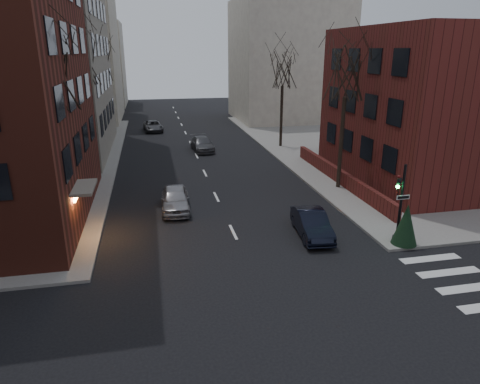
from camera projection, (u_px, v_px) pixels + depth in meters
name	position (u px, v px, depth m)	size (l,w,h in m)	color
sidewalk_far_right	(467.00, 142.00, 45.66)	(44.00, 44.00, 0.15)	gray
building_right_brick	(435.00, 107.00, 31.29)	(12.00, 14.00, 11.00)	#5B1D1A
low_wall_right	(339.00, 176.00, 31.42)	(0.35, 16.00, 1.00)	#5B1D1A
building_distant_la	(63.00, 53.00, 57.46)	(14.00, 16.00, 18.00)	beige
building_distant_ra	(287.00, 61.00, 58.99)	(14.00, 14.00, 16.00)	beige
building_distant_lb	(94.00, 65.00, 74.27)	(10.00, 12.00, 14.00)	beige
traffic_signal	(399.00, 208.00, 21.47)	(0.76, 0.44, 4.00)	black
tree_left_a	(47.00, 71.00, 20.78)	(4.18, 4.18, 10.26)	#2D231C
tree_left_b	(81.00, 57.00, 31.78)	(4.40, 4.40, 10.80)	#2D231C
tree_left_c	(100.00, 64.00, 45.06)	(3.96, 3.96, 9.72)	#2D231C
tree_right_a	(347.00, 73.00, 28.06)	(3.96, 3.96, 9.72)	#2D231C
tree_right_b	(283.00, 70.00, 41.20)	(3.74, 3.74, 9.18)	#2D231C
streetlamp_near	(90.00, 129.00, 29.66)	(0.36, 0.36, 6.28)	black
streetlamp_far	(111.00, 98.00, 48.23)	(0.36, 0.36, 6.28)	black
parked_sedan	(312.00, 224.00, 22.66)	(1.45, 4.15, 1.37)	black
car_lane_silver	(175.00, 199.00, 26.30)	(1.70, 4.23, 1.44)	#95959A
car_lane_gray	(202.00, 144.00, 41.91)	(1.86, 4.58, 1.33)	#45464A
car_lane_far	(153.00, 126.00, 51.95)	(2.07, 4.50, 1.25)	#3F3F44
sandwich_board	(341.00, 177.00, 31.17)	(0.40, 0.56, 0.89)	white
evergreen_shrub	(406.00, 224.00, 21.27)	(1.26, 1.26, 2.10)	black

